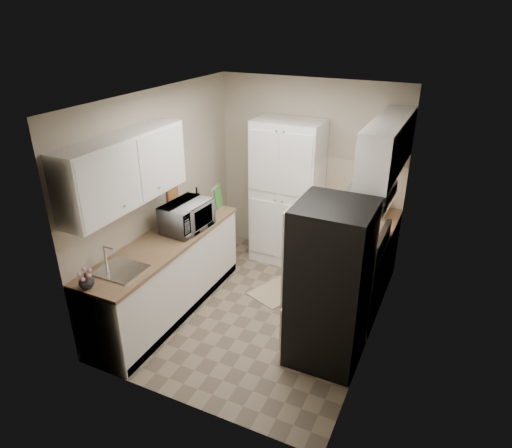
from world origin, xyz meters
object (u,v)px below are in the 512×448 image
at_px(refrigerator, 330,285).
at_px(wine_bottle, 197,199).
at_px(microwave, 187,216).
at_px(pantry_cabinet, 287,193).
at_px(electric_range, 351,279).
at_px(toaster_oven, 369,206).

bearing_deg(refrigerator, wine_bottle, 156.39).
height_order(refrigerator, microwave, refrigerator).
bearing_deg(pantry_cabinet, wine_bottle, -137.83).
bearing_deg(electric_range, microwave, -166.53).
bearing_deg(pantry_cabinet, electric_range, -38.22).
relative_size(microwave, toaster_oven, 1.51).
xyz_separation_m(microwave, wine_bottle, (-0.20, 0.55, -0.03)).
relative_size(refrigerator, toaster_oven, 4.30).
distance_m(refrigerator, microwave, 1.90).
height_order(electric_range, wine_bottle, wine_bottle).
height_order(electric_range, toaster_oven, toaster_oven).
bearing_deg(refrigerator, electric_range, 87.52).
relative_size(electric_range, wine_bottle, 4.09).
distance_m(refrigerator, toaster_oven, 1.69).
bearing_deg(electric_range, toaster_oven, 92.91).
distance_m(wine_bottle, toaster_oven, 2.19).
height_order(pantry_cabinet, microwave, pantry_cabinet).
height_order(electric_range, refrigerator, refrigerator).
bearing_deg(microwave, toaster_oven, -49.89).
relative_size(pantry_cabinet, refrigerator, 1.18).
distance_m(pantry_cabinet, refrigerator, 2.07).
bearing_deg(wine_bottle, refrigerator, -23.61).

